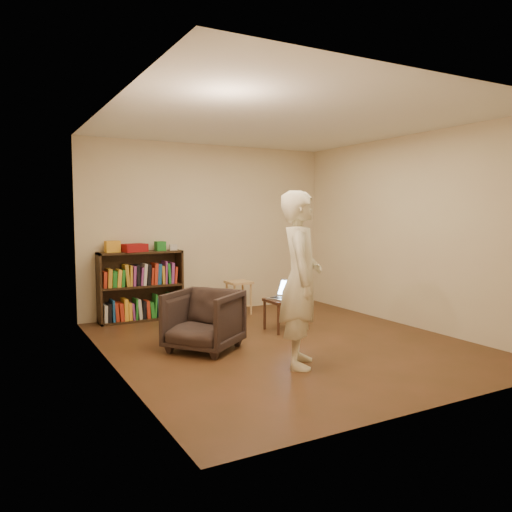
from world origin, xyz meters
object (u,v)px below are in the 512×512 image
armchair (204,320)px  laptop (285,295)px  bookshelf (141,290)px  stool (239,287)px  person (301,279)px  side_table (283,304)px

armchair → laptop: (1.32, 0.39, 0.13)m
bookshelf → stool: 1.47m
laptop → person: person is taller
bookshelf → stool: (1.45, -0.28, -0.03)m
armchair → person: bearing=-5.2°
side_table → laptop: (0.04, 0.02, 0.13)m
bookshelf → laptop: bookshelf is taller
side_table → person: 1.60m
bookshelf → laptop: bearing=-45.3°
side_table → bookshelf: bearing=133.6°
armchair → side_table: 1.33m
bookshelf → armchair: 1.91m
stool → armchair: size_ratio=0.68×
stool → person: person is taller
stool → armchair: armchair is taller
stool → person: bearing=-103.4°
bookshelf → person: person is taller
stool → side_table: size_ratio=1.21×
person → stool: bearing=19.9°
laptop → person: 1.59m
armchair → side_table: (1.28, 0.37, 0.01)m
person → armchair: bearing=65.9°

